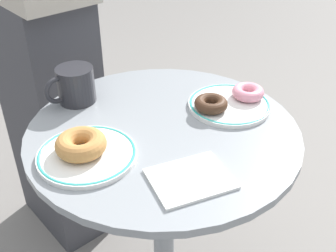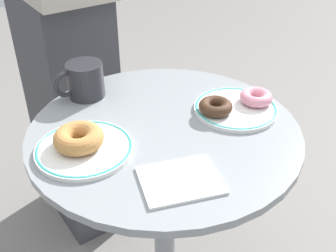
{
  "view_description": "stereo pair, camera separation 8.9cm",
  "coord_description": "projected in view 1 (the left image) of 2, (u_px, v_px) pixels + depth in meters",
  "views": [
    {
      "loc": [
        -0.38,
        -0.67,
        1.21
      ],
      "look_at": [
        -0.0,
        -0.02,
        0.72
      ],
      "focal_mm": 44.1,
      "sensor_mm": 36.0,
      "label": 1
    },
    {
      "loc": [
        -0.3,
        -0.71,
        1.21
      ],
      "look_at": [
        -0.0,
        -0.02,
        0.72
      ],
      "focal_mm": 44.1,
      "sensor_mm": 36.0,
      "label": 2
    }
  ],
  "objects": [
    {
      "name": "person_figure",
      "position": [
        35.0,
        14.0,
        1.21
      ],
      "size": [
        0.3,
        0.44,
        1.67
      ],
      "color": "#3D3D42",
      "rests_on": "ground"
    },
    {
      "name": "donut_old_fashioned",
      "position": [
        81.0,
        144.0,
        0.82
      ],
      "size": [
        0.13,
        0.13,
        0.04
      ],
      "primitive_type": "torus",
      "rotation": [
        0.0,
        0.0,
        1.26
      ],
      "color": "#BC7F42",
      "rests_on": "plate_left"
    },
    {
      "name": "plate_right",
      "position": [
        229.0,
        104.0,
        0.99
      ],
      "size": [
        0.2,
        0.2,
        0.01
      ],
      "color": "white",
      "rests_on": "cafe_table"
    },
    {
      "name": "donut_chocolate",
      "position": [
        210.0,
        103.0,
        0.96
      ],
      "size": [
        0.11,
        0.11,
        0.03
      ],
      "primitive_type": "torus",
      "rotation": [
        0.0,
        0.0,
        2.52
      ],
      "color": "#422819",
      "rests_on": "plate_right"
    },
    {
      "name": "donut_pink_frosted",
      "position": [
        248.0,
        92.0,
        1.01
      ],
      "size": [
        0.09,
        0.09,
        0.03
      ],
      "primitive_type": "torus",
      "rotation": [
        0.0,
        0.0,
        6.13
      ],
      "color": "pink",
      "rests_on": "plate_right"
    },
    {
      "name": "cafe_table",
      "position": [
        164.0,
        210.0,
        1.06
      ],
      "size": [
        0.61,
        0.61,
        0.7
      ],
      "color": "gray",
      "rests_on": "ground"
    },
    {
      "name": "coffee_mug",
      "position": [
        75.0,
        85.0,
        0.99
      ],
      "size": [
        0.13,
        0.09,
        0.09
      ],
      "color": "#28282D",
      "rests_on": "cafe_table"
    },
    {
      "name": "paper_napkin",
      "position": [
        190.0,
        179.0,
        0.77
      ],
      "size": [
        0.16,
        0.14,
        0.01
      ],
      "primitive_type": "cube",
      "rotation": [
        0.0,
        0.0,
        -0.13
      ],
      "color": "white",
      "rests_on": "cafe_table"
    },
    {
      "name": "plate_left",
      "position": [
        87.0,
        155.0,
        0.83
      ],
      "size": [
        0.2,
        0.2,
        0.01
      ],
      "color": "white",
      "rests_on": "cafe_table"
    }
  ]
}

